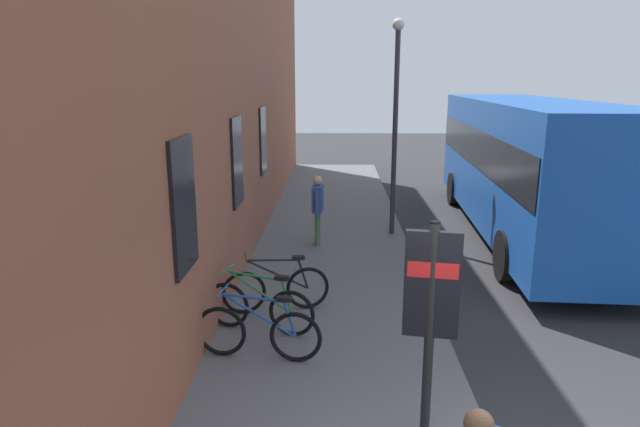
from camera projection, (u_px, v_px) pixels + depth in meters
ground at (472, 280)px, 10.70m from camera, size 60.00×60.00×0.00m
sidewalk_pavement at (333, 245)px, 12.71m from camera, size 24.00×3.50×0.12m
station_facade at (246, 40)px, 12.61m from camera, size 22.00×0.65×9.47m
bicycle_beside_lamp at (258, 332)px, 7.36m from camera, size 0.48×1.76×0.97m
bicycle_nearest_sign at (259, 307)px, 8.16m from camera, size 0.62×1.72×0.97m
bicycle_mid_rack at (277, 289)px, 8.89m from camera, size 0.58×1.74×0.97m
transit_info_sign at (431, 299)px, 5.39m from camera, size 0.17×0.56×2.40m
city_bus at (527, 160)px, 13.37m from camera, size 10.63×3.13×3.35m
pedestrian_near_bus at (318, 203)px, 12.36m from camera, size 0.61×0.26×1.61m
street_lamp at (396, 110)px, 12.77m from camera, size 0.28×0.28×5.07m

